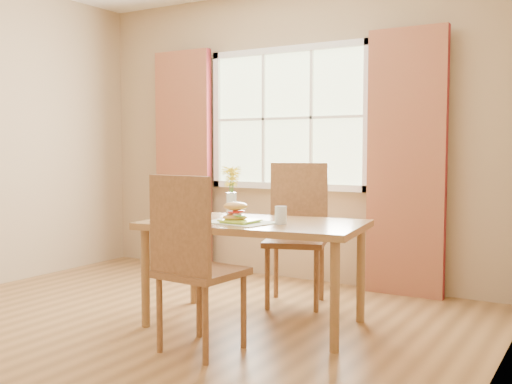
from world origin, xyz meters
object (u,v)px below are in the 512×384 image
object	(u,v)px
water_glass	(281,216)
flower_vase	(232,185)
dining_table	(255,232)
croissant_sandwich	(235,212)
chair_far	(297,226)
chair_near	(191,257)

from	to	relation	value
water_glass	flower_vase	bearing A→B (deg)	161.31
dining_table	croissant_sandwich	bearing A→B (deg)	-118.26
dining_table	croissant_sandwich	size ratio (longest dim) A/B	7.69
chair_far	chair_near	bearing A→B (deg)	-107.59
chair_near	croissant_sandwich	xyz separation A→B (m)	(-0.05, 0.56, 0.21)
dining_table	chair_near	size ratio (longest dim) A/B	1.48
chair_far	flower_vase	xyz separation A→B (m)	(-0.24, -0.59, 0.35)
flower_vase	water_glass	bearing A→B (deg)	-18.69
dining_table	chair_far	size ratio (longest dim) A/B	1.43
croissant_sandwich	water_glass	size ratio (longest dim) A/B	1.71
chair_near	croissant_sandwich	world-z (taller)	chair_near
flower_vase	chair_near	bearing A→B (deg)	-72.62
croissant_sandwich	water_glass	world-z (taller)	croissant_sandwich
flower_vase	chair_far	bearing A→B (deg)	67.75
flower_vase	dining_table	bearing A→B (deg)	-24.95
chair_near	flower_vase	bearing A→B (deg)	112.15
dining_table	chair_near	xyz separation A→B (m)	(-0.01, -0.71, -0.06)
dining_table	chair_far	bearing A→B (deg)	84.55
chair_near	chair_far	bearing A→B (deg)	95.68
chair_near	flower_vase	world-z (taller)	flower_vase
croissant_sandwich	chair_far	bearing A→B (deg)	48.85
chair_near	flower_vase	distance (m)	0.95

